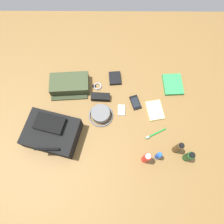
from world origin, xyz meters
TOP-DOWN VIEW (x-y plane):
  - ground_plane at (0.00, 0.00)m, footprint 2.64×2.02m
  - backpack at (0.41, 0.16)m, footprint 0.40×0.34m
  - toiletry_pouch at (0.33, -0.22)m, footprint 0.30×0.22m
  - bucket_hat at (0.08, 0.01)m, footprint 0.18×0.18m
  - shampoo_bottle at (-0.50, 0.32)m, footprint 0.05×0.05m
  - cologne_bottle at (-0.43, 0.26)m, footprint 0.04×0.04m
  - deodorant_spray at (-0.31, 0.31)m, footprint 0.03×0.03m
  - sunscreen_spray at (-0.22, 0.33)m, footprint 0.04×0.04m
  - paperback_novel at (-0.47, -0.24)m, footprint 0.15×0.18m
  - cell_phone at (-0.17, -0.09)m, footprint 0.09×0.13m
  - media_player at (-0.07, -0.03)m, footprint 0.05×0.08m
  - wristwatch at (0.12, -0.23)m, footprint 0.07×0.06m
  - toothbrush at (-0.30, 0.15)m, footprint 0.15×0.08m
  - wallet at (-0.02, -0.30)m, footprint 0.10×0.12m
  - notepad at (-0.31, -0.03)m, footprint 0.13×0.17m
  - sunglasses_case at (0.09, -0.13)m, footprint 0.14×0.06m

SIDE VIEW (x-z plane):
  - ground_plane at x=0.00m, z-range -0.02..0.00m
  - media_player at x=-0.07m, z-range 0.00..0.01m
  - wristwatch at x=0.12m, z-range 0.00..0.01m
  - cell_phone at x=-0.17m, z-range 0.00..0.01m
  - toothbrush at x=-0.30m, z-range 0.00..0.02m
  - notepad at x=-0.31m, z-range 0.00..0.02m
  - paperback_novel at x=-0.47m, z-range 0.00..0.02m
  - wallet at x=-0.02m, z-range 0.00..0.02m
  - sunglasses_case at x=0.09m, z-range 0.00..0.04m
  - bucket_hat at x=0.08m, z-range 0.00..0.06m
  - toiletry_pouch at x=0.33m, z-range 0.00..0.08m
  - deodorant_spray at x=-0.31m, z-range 0.00..0.10m
  - shampoo_bottle at x=-0.50m, z-range 0.00..0.13m
  - backpack at x=0.41m, z-range -0.01..0.14m
  - sunscreen_spray at x=-0.22m, z-range 0.00..0.15m
  - cologne_bottle at x=-0.43m, z-range 0.00..0.15m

